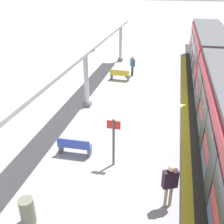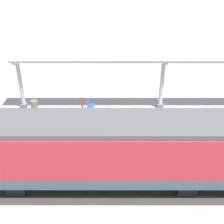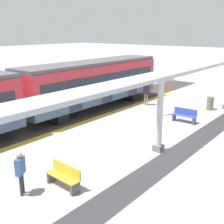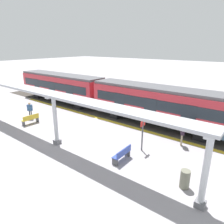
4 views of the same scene
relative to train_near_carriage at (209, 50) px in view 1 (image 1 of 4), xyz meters
The scene contains 13 objects.
ground_plane 10.33m from the train_near_carriage, 61.22° to the left, with size 176.00×176.00×0.00m, color #9B979C.
tactile_edge_strip 9.27m from the train_near_carriage, 78.56° to the left, with size 0.42×26.50×0.01m, color gold.
trackbed 9.10m from the train_near_carriage, 90.04° to the left, with size 3.20×38.50×0.01m, color #38332D.
train_near_carriage is the anchor object (origin of this frame).
canopy_pillar_nearest 7.84m from the train_near_carriage, ahead, with size 1.10×0.44×3.58m.
canopy_pillar_second 11.95m from the train_near_carriage, 49.59° to the left, with size 1.10×0.44×3.58m.
canopy_beam 11.94m from the train_near_carriage, 48.97° to the left, with size 1.20×21.07×0.16m, color #A8AAB2.
bench_near_end 15.72m from the train_near_carriage, 64.57° to the left, with size 1.51×0.47×0.86m.
bench_mid_platform 7.95m from the train_near_carriage, 30.78° to the left, with size 1.52×0.51×0.86m.
trash_bin 19.35m from the train_near_carriage, 69.10° to the left, with size 0.48×0.48×0.96m, color #6A6A58.
platform_info_sign 15.24m from the train_near_carriage, 71.37° to the left, with size 0.56×0.10×2.20m.
passenger_waiting_near_edge 16.51m from the train_near_carriage, 81.23° to the left, with size 0.56×0.42×1.77m.
passenger_by_the_benches 6.59m from the train_near_carriage, 24.58° to the left, with size 0.44×0.50×1.62m.
Camera 1 is at (-2.06, 14.61, 7.19)m, focal length 43.08 mm.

